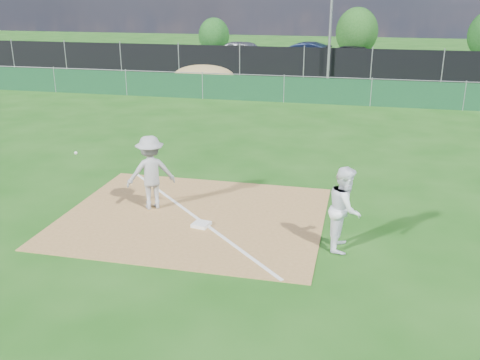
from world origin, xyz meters
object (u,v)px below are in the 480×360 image
at_px(first_base, 201,224).
at_px(tree_mid, 357,32).
at_px(car_mid, 315,55).
at_px(runner, 345,208).
at_px(play_at_first, 151,172).
at_px(tree_left, 214,36).
at_px(light_pole, 331,9).
at_px(car_left, 245,52).
at_px(car_right, 359,58).

distance_m(first_base, tree_mid, 33.75).
bearing_deg(car_mid, runner, -167.90).
distance_m(play_at_first, car_mid, 26.76).
relative_size(tree_left, tree_mid, 0.77).
bearing_deg(light_pole, first_base, -92.99).
height_order(light_pole, tree_left, light_pole).
bearing_deg(runner, car_left, 17.77).
xyz_separation_m(play_at_first, tree_mid, (3.94, 32.82, 1.07)).
relative_size(car_right, tree_left, 1.69).
bearing_deg(first_base, tree_mid, 85.80).
height_order(first_base, car_right, car_right).
distance_m(light_pole, car_left, 9.02).
height_order(runner, car_right, runner).
bearing_deg(play_at_first, first_base, -28.04).
distance_m(light_pole, car_right, 6.27).
xyz_separation_m(car_left, tree_mid, (7.62, 5.78, 1.14)).
bearing_deg(car_right, car_mid, 98.73).
distance_m(light_pole, car_mid, 6.32).
xyz_separation_m(first_base, car_mid, (-0.15, 27.51, 0.76)).
bearing_deg(car_left, tree_left, 50.91).
xyz_separation_m(light_pole, tree_mid, (1.31, 11.40, -2.02)).
bearing_deg(first_base, light_pole, 87.01).
height_order(light_pole, tree_mid, light_pole).
bearing_deg(car_right, runner, -166.57).
relative_size(runner, car_right, 0.35).
relative_size(first_base, tree_mid, 0.09).
relative_size(runner, tree_left, 0.58).
height_order(runner, car_mid, runner).
xyz_separation_m(light_pole, play_at_first, (-2.63, -21.42, -3.09)).
distance_m(play_at_first, car_left, 27.29).
bearing_deg(first_base, tree_left, 105.16).
xyz_separation_m(runner, tree_mid, (-0.66, 33.93, 1.11)).
height_order(car_mid, tree_mid, tree_mid).
relative_size(light_pole, car_left, 1.64).
relative_size(light_pole, car_mid, 1.62).
bearing_deg(car_right, tree_left, 77.01).
bearing_deg(car_right, play_at_first, -176.41).
xyz_separation_m(light_pole, runner, (1.97, -22.53, -3.13)).
xyz_separation_m(car_right, tree_mid, (-0.37, 6.31, 1.24)).
bearing_deg(play_at_first, tree_mid, 83.16).
xyz_separation_m(light_pole, first_base, (-1.16, -22.20, -3.94)).
height_order(first_base, tree_mid, tree_mid).
bearing_deg(first_base, car_right, 84.06).
height_order(first_base, car_mid, car_mid).
height_order(car_mid, car_right, car_mid).
relative_size(car_mid, tree_mid, 1.28).
height_order(play_at_first, tree_mid, tree_mid).
bearing_deg(tree_mid, light_pole, -96.55).
bearing_deg(runner, light_pole, 6.38).
distance_m(first_base, car_right, 27.45).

